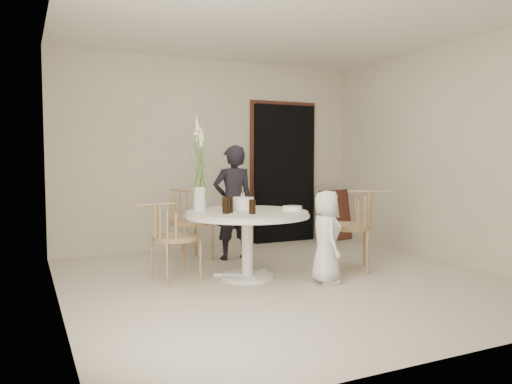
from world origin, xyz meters
name	(u,v)px	position (x,y,z in m)	size (l,w,h in m)	color
ground	(287,280)	(0.00, 0.00, 0.00)	(4.50, 4.50, 0.00)	beige
room_shell	(288,127)	(0.00, 0.00, 1.62)	(4.50, 4.50, 4.50)	white
doorway	(284,174)	(1.15, 2.19, 1.05)	(1.00, 0.10, 2.10)	black
door_trim	(283,170)	(1.15, 2.23, 1.11)	(1.12, 0.03, 2.22)	brown
table	(247,222)	(-0.35, 0.25, 0.62)	(1.33, 1.33, 0.73)	white
picture_frame	(336,215)	(1.95, 1.95, 0.39)	(0.60, 0.04, 0.79)	brown
chair_far	(185,214)	(-0.63, 1.58, 0.58)	(0.57, 0.60, 0.89)	tan
chair_right	(359,218)	(0.98, 0.07, 0.60)	(0.71, 0.69, 0.93)	tan
chair_left	(165,230)	(-1.18, 0.50, 0.54)	(0.55, 0.52, 0.84)	tan
girl	(233,203)	(-0.09, 1.27, 0.73)	(0.53, 0.35, 1.46)	black
boy	(326,237)	(0.31, -0.27, 0.48)	(0.47, 0.31, 0.96)	white
birthday_cake	(241,204)	(-0.34, 0.42, 0.80)	(0.28, 0.28, 0.18)	silver
cola_tumbler_a	(229,205)	(-0.57, 0.21, 0.81)	(0.08, 0.08, 0.16)	black
cola_tumbler_b	(252,207)	(-0.41, 0.00, 0.80)	(0.07, 0.07, 0.15)	black
cola_tumbler_c	(226,206)	(-0.64, 0.13, 0.81)	(0.07, 0.07, 0.16)	black
cola_tumbler_d	(226,204)	(-0.56, 0.35, 0.81)	(0.07, 0.07, 0.16)	black
plate_stack	(292,208)	(0.11, 0.08, 0.76)	(0.21, 0.21, 0.05)	white
flower_vase	(199,169)	(-0.79, 0.52, 1.18)	(0.14, 0.14, 1.02)	silver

